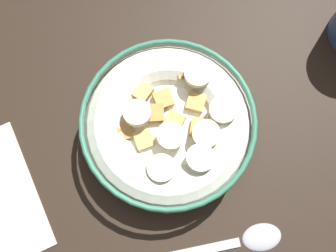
# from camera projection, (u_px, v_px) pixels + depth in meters

# --- Properties ---
(ground_plane) EXTENTS (1.14, 1.14, 0.02)m
(ground_plane) POSITION_uv_depth(u_px,v_px,m) (168.00, 134.00, 0.47)
(ground_plane) COLOR black
(cereal_bowl) EXTENTS (0.19, 0.19, 0.06)m
(cereal_bowl) POSITION_uv_depth(u_px,v_px,m) (168.00, 126.00, 0.43)
(cereal_bowl) COLOR beige
(cereal_bowl) RESTS_ON ground_plane
(spoon) EXTENTS (0.03, 0.16, 0.01)m
(spoon) POSITION_uv_depth(u_px,v_px,m) (244.00, 241.00, 0.42)
(spoon) COLOR #A5A5AD
(spoon) RESTS_ON ground_plane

